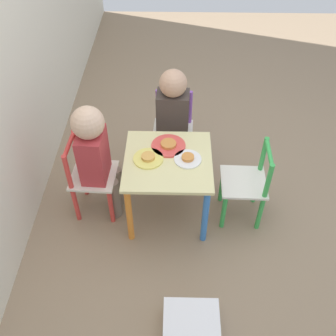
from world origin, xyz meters
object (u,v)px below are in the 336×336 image
at_px(plate_back, 148,158).
at_px(kids_table, 168,170).
at_px(chair_red, 90,178).
at_px(child_right, 173,114).
at_px(plate_front, 188,159).
at_px(storage_bin, 191,325).
at_px(chair_purple, 173,132).
at_px(plate_right, 168,145).
at_px(child_back, 96,152).
at_px(chair_green, 247,185).

bearing_deg(plate_back, kids_table, -90.00).
distance_m(kids_table, chair_red, 0.47).
relative_size(child_right, plate_front, 4.93).
relative_size(plate_back, plate_front, 1.11).
bearing_deg(storage_bin, plate_back, 17.27).
height_order(plate_front, storage_bin, plate_front).
bearing_deg(storage_bin, chair_purple, 4.92).
relative_size(plate_right, storage_bin, 0.73).
xyz_separation_m(plate_back, plate_front, (-0.00, -0.22, 0.00)).
xyz_separation_m(chair_purple, plate_back, (-0.46, 0.13, 0.19)).
relative_size(chair_purple, child_right, 0.71).
bearing_deg(storage_bin, child_right, 5.32).
bearing_deg(storage_bin, chair_red, 36.77).
xyz_separation_m(child_right, plate_front, (-0.40, -0.09, -0.00)).
height_order(chair_purple, plate_right, chair_purple).
bearing_deg(kids_table, child_back, 87.06).
bearing_deg(child_right, child_back, -135.12).
xyz_separation_m(plate_right, storage_bin, (-0.87, -0.13, -0.39)).
distance_m(kids_table, plate_right, 0.14).
bearing_deg(chair_purple, child_back, -131.08).
bearing_deg(plate_back, plate_right, -45.00).
distance_m(chair_green, plate_front, 0.40).
distance_m(chair_purple, plate_front, 0.51).
bearing_deg(plate_right, kids_table, 180.00).
height_order(chair_purple, plate_back, chair_purple).
distance_m(chair_purple, chair_green, 0.64).
distance_m(chair_purple, plate_right, 0.40).
height_order(kids_table, plate_front, plate_front).
height_order(plate_back, storage_bin, plate_back).
bearing_deg(child_right, plate_right, -91.07).
xyz_separation_m(chair_purple, storage_bin, (-1.23, -0.11, -0.20)).
distance_m(chair_green, child_back, 0.89).
distance_m(child_right, plate_right, 0.29).
bearing_deg(child_right, plate_front, -74.57).
height_order(chair_red, chair_green, same).
relative_size(chair_red, chair_green, 1.00).
xyz_separation_m(chair_green, plate_front, (0.01, 0.35, 0.19)).
bearing_deg(storage_bin, plate_front, 1.45).
relative_size(chair_purple, chair_red, 1.00).
xyz_separation_m(chair_red, storage_bin, (-0.79, -0.59, -0.20)).
bearing_deg(child_back, kids_table, -90.00).
relative_size(plate_back, storage_bin, 0.63).
bearing_deg(chair_purple, storage_bin, -82.22).
relative_size(chair_red, child_right, 0.71).
relative_size(chair_green, plate_back, 3.15).
xyz_separation_m(child_back, plate_front, (-0.02, -0.51, -0.02)).
distance_m(chair_green, child_right, 0.63).
relative_size(plate_right, plate_back, 1.17).
relative_size(chair_red, storage_bin, 1.98).
relative_size(kids_table, plate_back, 2.90).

